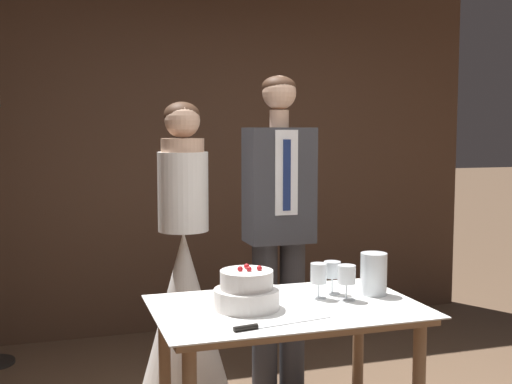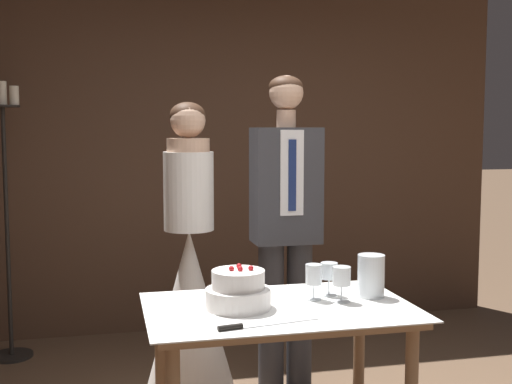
{
  "view_description": "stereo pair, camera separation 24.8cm",
  "coord_description": "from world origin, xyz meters",
  "px_view_note": "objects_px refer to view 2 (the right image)",
  "views": [
    {
      "loc": [
        -1.13,
        -2.32,
        1.54
      ],
      "look_at": [
        -0.17,
        0.72,
        1.23
      ],
      "focal_mm": 45.0,
      "sensor_mm": 36.0,
      "label": 1
    },
    {
      "loc": [
        -0.89,
        -2.39,
        1.54
      ],
      "look_at": [
        -0.17,
        0.72,
        1.23
      ],
      "focal_mm": 45.0,
      "sensor_mm": 36.0,
      "label": 2
    }
  ],
  "objects_px": {
    "tiered_cake": "(238,291)",
    "cake_knife": "(250,326)",
    "cake_table": "(279,329)",
    "wine_glass_middle": "(341,278)",
    "groom": "(286,221)",
    "candle_stand": "(6,216)",
    "wine_glass_far": "(329,272)",
    "hurricane_candle": "(371,277)",
    "wine_glass_near": "(314,275)",
    "bride": "(190,293)"
  },
  "relations": [
    {
      "from": "wine_glass_middle",
      "to": "hurricane_candle",
      "type": "bearing_deg",
      "value": 17.89
    },
    {
      "from": "tiered_cake",
      "to": "hurricane_candle",
      "type": "relative_size",
      "value": 1.45
    },
    {
      "from": "wine_glass_far",
      "to": "bride",
      "type": "height_order",
      "value": "bride"
    },
    {
      "from": "wine_glass_near",
      "to": "wine_glass_middle",
      "type": "distance_m",
      "value": 0.13
    },
    {
      "from": "wine_glass_near",
      "to": "hurricane_candle",
      "type": "height_order",
      "value": "hurricane_candle"
    },
    {
      "from": "tiered_cake",
      "to": "hurricane_candle",
      "type": "distance_m",
      "value": 0.64
    },
    {
      "from": "tiered_cake",
      "to": "cake_knife",
      "type": "bearing_deg",
      "value": -92.04
    },
    {
      "from": "groom",
      "to": "candle_stand",
      "type": "bearing_deg",
      "value": 150.35
    },
    {
      "from": "wine_glass_far",
      "to": "tiered_cake",
      "type": "bearing_deg",
      "value": -165.5
    },
    {
      "from": "cake_knife",
      "to": "wine_glass_near",
      "type": "distance_m",
      "value": 0.51
    },
    {
      "from": "bride",
      "to": "groom",
      "type": "height_order",
      "value": "groom"
    },
    {
      "from": "wine_glass_near",
      "to": "groom",
      "type": "relative_size",
      "value": 0.09
    },
    {
      "from": "wine_glass_middle",
      "to": "candle_stand",
      "type": "distance_m",
      "value": 2.48
    },
    {
      "from": "wine_glass_middle",
      "to": "hurricane_candle",
      "type": "xyz_separation_m",
      "value": [
        0.17,
        0.05,
        -0.02
      ]
    },
    {
      "from": "wine_glass_far",
      "to": "hurricane_candle",
      "type": "relative_size",
      "value": 0.79
    },
    {
      "from": "bride",
      "to": "wine_glass_middle",
      "type": "bearing_deg",
      "value": -57.18
    },
    {
      "from": "wine_glass_far",
      "to": "bride",
      "type": "xyz_separation_m",
      "value": [
        -0.56,
        0.77,
        -0.26
      ]
    },
    {
      "from": "tiered_cake",
      "to": "wine_glass_middle",
      "type": "distance_m",
      "value": 0.47
    },
    {
      "from": "wine_glass_middle",
      "to": "groom",
      "type": "relative_size",
      "value": 0.09
    },
    {
      "from": "cake_table",
      "to": "bride",
      "type": "relative_size",
      "value": 0.69
    },
    {
      "from": "wine_glass_middle",
      "to": "candle_stand",
      "type": "relative_size",
      "value": 0.09
    },
    {
      "from": "wine_glass_near",
      "to": "bride",
      "type": "height_order",
      "value": "bride"
    },
    {
      "from": "wine_glass_near",
      "to": "bride",
      "type": "bearing_deg",
      "value": 119.34
    },
    {
      "from": "hurricane_candle",
      "to": "bride",
      "type": "bearing_deg",
      "value": 131.49
    },
    {
      "from": "tiered_cake",
      "to": "wine_glass_far",
      "type": "bearing_deg",
      "value": 14.5
    },
    {
      "from": "cake_table",
      "to": "tiered_cake",
      "type": "xyz_separation_m",
      "value": [
        -0.18,
        0.01,
        0.18
      ]
    },
    {
      "from": "cake_table",
      "to": "wine_glass_middle",
      "type": "relative_size",
      "value": 7.3
    },
    {
      "from": "tiered_cake",
      "to": "wine_glass_far",
      "type": "relative_size",
      "value": 1.84
    },
    {
      "from": "hurricane_candle",
      "to": "groom",
      "type": "xyz_separation_m",
      "value": [
        -0.17,
        0.83,
        0.15
      ]
    },
    {
      "from": "cake_table",
      "to": "groom",
      "type": "distance_m",
      "value": 1.0
    },
    {
      "from": "wine_glass_middle",
      "to": "groom",
      "type": "xyz_separation_m",
      "value": [
        -0.01,
        0.89,
        0.14
      ]
    },
    {
      "from": "cake_table",
      "to": "wine_glass_middle",
      "type": "xyz_separation_m",
      "value": [
        0.29,
        0.01,
        0.21
      ]
    },
    {
      "from": "groom",
      "to": "tiered_cake",
      "type": "bearing_deg",
      "value": -117.65
    },
    {
      "from": "hurricane_candle",
      "to": "candle_stand",
      "type": "bearing_deg",
      "value": 135.9
    },
    {
      "from": "cake_table",
      "to": "wine_glass_near",
      "type": "xyz_separation_m",
      "value": [
        0.18,
        0.07,
        0.22
      ]
    },
    {
      "from": "groom",
      "to": "hurricane_candle",
      "type": "bearing_deg",
      "value": -78.16
    },
    {
      "from": "hurricane_candle",
      "to": "wine_glass_near",
      "type": "bearing_deg",
      "value": 177.74
    },
    {
      "from": "wine_glass_far",
      "to": "hurricane_candle",
      "type": "height_order",
      "value": "hurricane_candle"
    },
    {
      "from": "cake_table",
      "to": "tiered_cake",
      "type": "height_order",
      "value": "tiered_cake"
    },
    {
      "from": "cake_table",
      "to": "hurricane_candle",
      "type": "height_order",
      "value": "hurricane_candle"
    },
    {
      "from": "wine_glass_far",
      "to": "bride",
      "type": "distance_m",
      "value": 0.98
    },
    {
      "from": "cake_knife",
      "to": "candle_stand",
      "type": "height_order",
      "value": "candle_stand"
    },
    {
      "from": "tiered_cake",
      "to": "hurricane_candle",
      "type": "bearing_deg",
      "value": 4.48
    },
    {
      "from": "wine_glass_middle",
      "to": "wine_glass_near",
      "type": "bearing_deg",
      "value": 149.65
    },
    {
      "from": "wine_glass_near",
      "to": "wine_glass_far",
      "type": "height_order",
      "value": "wine_glass_near"
    },
    {
      "from": "hurricane_candle",
      "to": "groom",
      "type": "relative_size",
      "value": 0.11
    },
    {
      "from": "wine_glass_middle",
      "to": "candle_stand",
      "type": "height_order",
      "value": "candle_stand"
    },
    {
      "from": "wine_glass_middle",
      "to": "bride",
      "type": "height_order",
      "value": "bride"
    },
    {
      "from": "tiered_cake",
      "to": "cake_knife",
      "type": "height_order",
      "value": "tiered_cake"
    },
    {
      "from": "cake_table",
      "to": "wine_glass_near",
      "type": "distance_m",
      "value": 0.29
    }
  ]
}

